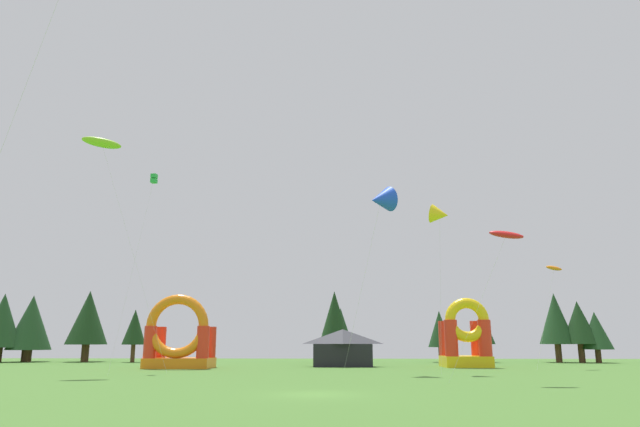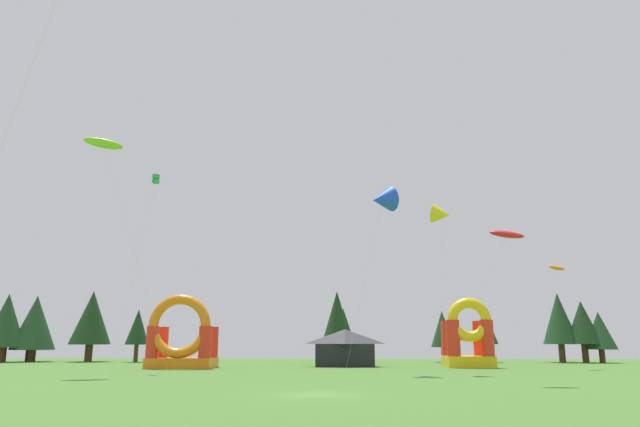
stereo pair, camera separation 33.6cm
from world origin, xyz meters
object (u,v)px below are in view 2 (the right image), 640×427
object	(u,v)px
kite_lime_parafoil	(103,144)
inflatable_orange_dome	(468,341)
festival_tent	(345,348)
inflatable_blue_arch	(181,342)
kite_red_parafoil	(507,235)
kite_yellow_delta	(441,214)
kite_orange_parafoil	(557,268)
kite_green_box	(156,180)
kite_blue_delta	(382,200)

from	to	relation	value
kite_lime_parafoil	inflatable_orange_dome	distance (m)	40.64
kite_lime_parafoil	festival_tent	bearing A→B (deg)	36.42
inflatable_blue_arch	kite_red_parafoil	bearing A→B (deg)	-35.34
kite_yellow_delta	kite_red_parafoil	xyz separation A→B (m)	(2.31, -11.57, -4.00)
kite_orange_parafoil	festival_tent	bearing A→B (deg)	171.36
kite_green_box	inflatable_blue_arch	bearing A→B (deg)	74.64
kite_yellow_delta	kite_lime_parafoil	size ratio (longest dim) A/B	0.72
kite_yellow_delta	kite_green_box	size ratio (longest dim) A/B	0.80
kite_red_parafoil	kite_green_box	xyz separation A→B (m)	(-28.92, 13.50, 8.06)
kite_yellow_delta	festival_tent	bearing A→B (deg)	124.89
inflatable_orange_dome	kite_orange_parafoil	bearing A→B (deg)	-15.77
kite_blue_delta	kite_green_box	distance (m)	21.72
kite_lime_parafoil	kite_blue_delta	size ratio (longest dim) A/B	1.25
kite_blue_delta	inflatable_blue_arch	xyz separation A→B (m)	(-19.77, 8.44, -12.32)
kite_red_parafoil	kite_orange_parafoil	distance (m)	23.30
kite_blue_delta	kite_orange_parafoil	bearing A→B (deg)	28.21
kite_blue_delta	kite_green_box	xyz separation A→B (m)	(-21.38, 2.58, 2.82)
kite_orange_parafoil	kite_red_parafoil	bearing A→B (deg)	-117.31
kite_green_box	festival_tent	distance (m)	26.08
kite_lime_parafoil	inflatable_orange_dome	xyz separation A→B (m)	(33.87, 14.74, -16.96)
kite_blue_delta	kite_orange_parafoil	distance (m)	21.27
kite_yellow_delta	kite_blue_delta	world-z (taller)	kite_blue_delta
inflatable_orange_dome	festival_tent	world-z (taller)	inflatable_orange_dome
kite_red_parafoil	inflatable_orange_dome	world-z (taller)	kite_red_parafoil
inflatable_blue_arch	inflatable_orange_dome	world-z (taller)	inflatable_blue_arch
kite_blue_delta	kite_red_parafoil	bearing A→B (deg)	-55.37
kite_yellow_delta	kite_orange_parafoil	size ratio (longest dim) A/B	1.42
inflatable_blue_arch	festival_tent	distance (m)	16.98
kite_lime_parafoil	festival_tent	size ratio (longest dim) A/B	3.30
kite_lime_parafoil	kite_green_box	world-z (taller)	kite_lime_parafoil
inflatable_orange_dome	kite_red_parafoil	bearing A→B (deg)	-94.52
kite_yellow_delta	kite_red_parafoil	bearing A→B (deg)	-78.68
kite_blue_delta	inflatable_orange_dome	world-z (taller)	kite_blue_delta
inflatable_blue_arch	festival_tent	bearing A→B (deg)	15.84
kite_green_box	kite_blue_delta	bearing A→B (deg)	-6.88
kite_orange_parafoil	kite_green_box	world-z (taller)	kite_green_box
kite_orange_parafoil	inflatable_blue_arch	size ratio (longest dim) A/B	1.43
kite_red_parafoil	kite_blue_delta	distance (m)	14.27
kite_lime_parafoil	kite_orange_parafoil	xyz separation A→B (m)	(42.72, 12.24, -9.69)
kite_yellow_delta	kite_red_parafoil	distance (m)	12.46
kite_yellow_delta	inflatable_blue_arch	world-z (taller)	kite_yellow_delta
kite_red_parafoil	kite_lime_parafoil	distance (m)	34.60
kite_blue_delta	kite_yellow_delta	bearing A→B (deg)	7.04
kite_orange_parafoil	inflatable_blue_arch	world-z (taller)	kite_orange_parafoil
inflatable_orange_dome	festival_tent	xyz separation A→B (m)	(-12.81, 0.79, -0.71)
kite_yellow_delta	kite_orange_parafoil	bearing A→B (deg)	35.09
kite_green_box	inflatable_blue_arch	world-z (taller)	kite_green_box
kite_orange_parafoil	kite_green_box	bearing A→B (deg)	-169.70
kite_red_parafoil	festival_tent	xyz separation A→B (m)	(-10.98, 24.00, -7.69)
kite_yellow_delta	inflatable_orange_dome	distance (m)	16.53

